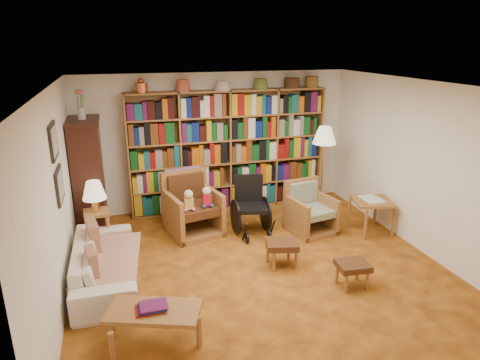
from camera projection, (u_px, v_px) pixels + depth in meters
name	position (u px, v px, depth m)	size (l,w,h in m)	color
floor	(259.00, 266.00, 6.01)	(5.00, 5.00, 0.00)	#BD6F1D
ceiling	(261.00, 86.00, 5.24)	(5.00, 5.00, 0.00)	white
wall_back	(216.00, 141.00, 7.91)	(5.00, 5.00, 0.00)	white
wall_front	(363.00, 279.00, 3.35)	(5.00, 5.00, 0.00)	white
wall_left	(56.00, 201.00, 4.96)	(5.00, 5.00, 0.00)	white
wall_right	(420.00, 167.00, 6.30)	(5.00, 5.00, 0.00)	white
bookshelf	(229.00, 147.00, 7.83)	(3.60, 0.30, 2.42)	#96632E
curio_cabinet	(88.00, 175.00, 6.94)	(0.50, 0.95, 2.40)	#38140F
framed_pictures	(57.00, 163.00, 5.12)	(0.03, 0.52, 0.97)	black
sofa	(105.00, 263.00, 5.55)	(0.74, 1.90, 0.56)	beige
sofa_throw	(109.00, 261.00, 5.56)	(0.77, 1.43, 0.04)	beige
cushion_left	(94.00, 240.00, 5.79)	(0.13, 0.41, 0.41)	maroon
cushion_right	(92.00, 265.00, 5.15)	(0.11, 0.35, 0.35)	maroon
side_table_lamp	(97.00, 222.00, 6.44)	(0.40, 0.40, 0.60)	#96632E
table_lamp	(94.00, 191.00, 6.28)	(0.35, 0.35, 0.47)	gold
armchair_leather	(192.00, 207.00, 7.04)	(0.97, 1.00, 1.01)	#96632E
armchair_sage	(309.00, 212.00, 7.11)	(0.79, 0.81, 0.83)	#96632E
wheelchair	(251.00, 207.00, 6.97)	(0.56, 0.76, 0.96)	black
floor_lamp	(324.00, 139.00, 7.56)	(0.42, 0.42, 1.59)	gold
side_table_papers	(372.00, 205.00, 6.98)	(0.71, 0.71, 0.58)	#96632E
footstool_a	(282.00, 246.00, 5.96)	(0.51, 0.46, 0.37)	#4C2F14
footstool_b	(353.00, 267.00, 5.45)	(0.43, 0.37, 0.34)	#4C2F14
coffee_table	(154.00, 314.00, 4.39)	(1.05, 0.77, 0.46)	#96632E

